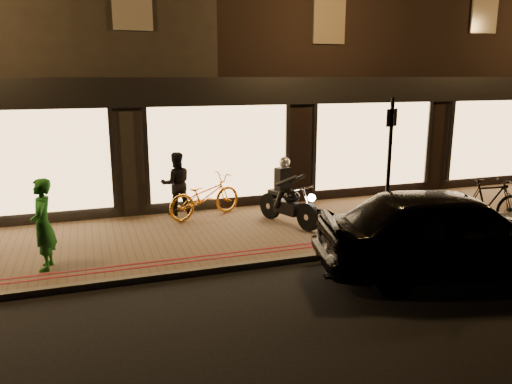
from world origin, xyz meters
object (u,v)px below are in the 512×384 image
at_px(motorcycle, 287,199).
at_px(person_green, 43,224).
at_px(sign_post, 389,163).
at_px(parked_car, 450,232).
at_px(bicycle_gold, 205,196).

relative_size(motorcycle, person_green, 1.12).
relative_size(sign_post, parked_car, 0.63).
xyz_separation_m(sign_post, person_green, (-6.63, 0.70, -0.84)).
height_order(person_green, parked_car, person_green).
height_order(bicycle_gold, person_green, person_green).
bearing_deg(bicycle_gold, person_green, 103.35).
xyz_separation_m(sign_post, bicycle_gold, (-3.13, 3.10, -1.15)).
distance_m(motorcycle, person_green, 5.34).
distance_m(sign_post, parked_car, 1.93).
distance_m(person_green, parked_car, 7.27).
relative_size(person_green, parked_car, 0.35).
distance_m(bicycle_gold, parked_car, 5.82).
height_order(bicycle_gold, parked_car, parked_car).
bearing_deg(bicycle_gold, sign_post, -155.82).
distance_m(sign_post, person_green, 6.72).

